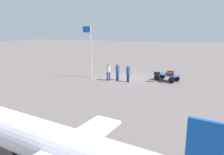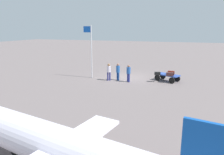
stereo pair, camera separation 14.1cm
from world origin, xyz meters
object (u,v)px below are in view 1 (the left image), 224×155
suitcase_olive (169,74)px  worker_lead (128,72)px  suitcase_navy (171,73)px  worker_supervisor (118,70)px  airplane_near (63,148)px  worker_trailing (108,71)px  luggage_cart (167,76)px  suitcase_tan (157,73)px  flagpole (90,47)px

suitcase_olive → worker_lead: 3.74m
suitcase_navy → worker_supervisor: worker_supervisor is taller
airplane_near → worker_lead: bearing=-83.4°
worker_trailing → worker_supervisor: size_ratio=1.00×
luggage_cart → worker_lead: 3.71m
airplane_near → worker_supervisor: bearing=-79.0°
suitcase_tan → worker_supervisor: (3.63, 0.57, 0.15)m
suitcase_tan → worker_lead: bearing=19.3°
worker_lead → worker_trailing: 1.91m
suitcase_tan → worker_trailing: size_ratio=0.36×
worker_trailing → worker_supervisor: (-0.78, -0.40, -0.01)m
suitcase_tan → airplane_near: airplane_near is taller
suitcase_tan → worker_lead: (2.51, 0.88, 0.14)m
suitcase_navy → worker_supervisor: 4.96m
luggage_cart → worker_supervisor: worker_supervisor is taller
luggage_cart → suitcase_navy: size_ratio=3.94×
flagpole → worker_lead: bearing=174.1°
luggage_cart → flagpole: size_ratio=0.46×
worker_lead → airplane_near: (-1.54, 13.36, 0.20)m
worker_trailing → airplane_near: airplane_near is taller
luggage_cart → worker_supervisor: 4.65m
worker_trailing → suitcase_navy: bearing=-163.6°
suitcase_navy → luggage_cart: bearing=-3.6°
suitcase_navy → worker_trailing: bearing=16.4°
suitcase_olive → worker_trailing: (5.51, 1.08, 0.15)m
suitcase_navy → suitcase_olive: (0.06, 0.57, -0.02)m
flagpole → suitcase_tan: bearing=-175.9°
worker_supervisor → airplane_near: 13.92m
suitcase_navy → airplane_near: airplane_near is taller
suitcase_olive → worker_supervisor: size_ratio=0.42×
luggage_cart → suitcase_olive: suitcase_olive is taller
suitcase_tan → worker_supervisor: size_ratio=0.36×
suitcase_navy → worker_supervisor: size_ratio=0.37×
worker_lead → worker_supervisor: 1.17m
suitcase_olive → worker_lead: size_ratio=0.42×
luggage_cart → worker_trailing: bearing=17.6°
suitcase_navy → suitcase_olive: 0.57m
luggage_cart → worker_supervisor: bearing=15.9°
worker_lead → airplane_near: airplane_near is taller
worker_lead → worker_supervisor: (1.13, -0.30, 0.00)m
suitcase_tan → flagpole: size_ratio=0.11×
worker_supervisor → suitcase_olive: bearing=-171.9°
suitcase_olive → worker_supervisor: 4.78m
flagpole → suitcase_navy: bearing=-171.6°
worker_lead → worker_trailing: bearing=2.9°
luggage_cart → flagpole: bearing=9.0°
suitcase_tan → suitcase_olive: bearing=-174.7°
worker_trailing → worker_supervisor: 0.88m
suitcase_olive → airplane_near: bearing=81.8°
luggage_cart → suitcase_tan: suitcase_tan is taller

